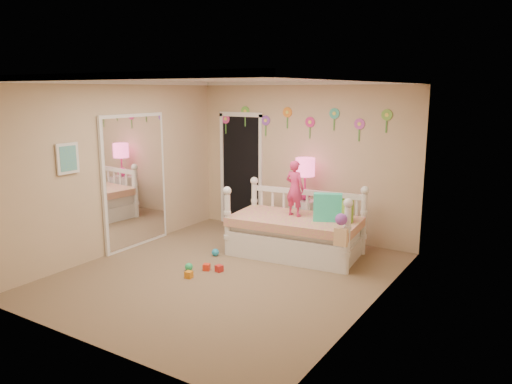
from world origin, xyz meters
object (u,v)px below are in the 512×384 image
Objects in this scene: child at (295,188)px; nightstand at (304,220)px; table_lamp at (305,172)px; daybed at (296,221)px.

child is 1.23× the size of nightstand.
child is 1.23× the size of table_lamp.
nightstand is (-0.16, 0.66, -0.67)m from child.
daybed reaches higher than nightstand.
table_lamp is (0.00, 0.00, 0.80)m from nightstand.
daybed is 0.97m from table_lamp.
child is at bearing -68.75° from nightstand.
table_lamp is at bearing -68.33° from child.
child is 0.96m from nightstand.
child reaches higher than table_lamp.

